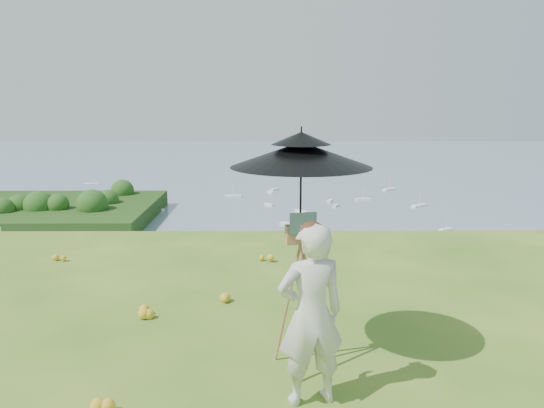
{
  "coord_description": "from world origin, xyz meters",
  "views": [
    {
      "loc": [
        0.36,
        -3.32,
        2.61
      ],
      "look_at": [
        0.41,
        3.9,
        1.17
      ],
      "focal_mm": 35.0,
      "sensor_mm": 36.0,
      "label": 1
    }
  ],
  "objects": [
    {
      "name": "shoreline_tier",
      "position": [
        0.0,
        75.0,
        -36.0
      ],
      "size": [
        170.0,
        28.0,
        8.0
      ],
      "primitive_type": "cube",
      "color": "slate",
      "rests_on": "bay_water"
    },
    {
      "name": "bay_water",
      "position": [
        0.0,
        240.0,
        -34.0
      ],
      "size": [
        700.0,
        700.0,
        0.0
      ],
      "primitive_type": "plane",
      "color": "slate",
      "rests_on": "ground"
    },
    {
      "name": "peninsula",
      "position": [
        -75.0,
        155.0,
        -29.0
      ],
      "size": [
        90.0,
        60.0,
        12.0
      ],
      "primitive_type": null,
      "color": "#19370F",
      "rests_on": "bay_water"
    },
    {
      "name": "slope_trees",
      "position": [
        0.0,
        35.0,
        -15.0
      ],
      "size": [
        110.0,
        50.0,
        6.0
      ],
      "primitive_type": null,
      "color": "#244815",
      "rests_on": "forest_slope"
    },
    {
      "name": "harbor_town",
      "position": [
        0.0,
        75.0,
        -29.5
      ],
      "size": [
        110.0,
        22.0,
        5.0
      ],
      "primitive_type": null,
      "color": "silver",
      "rests_on": "shoreline_tier"
    },
    {
      "name": "moored_boats",
      "position": [
        -12.5,
        161.0,
        -33.65
      ],
      "size": [
        140.0,
        140.0,
        0.7
      ],
      "primitive_type": null,
      "color": "white",
      "rests_on": "bay_water"
    },
    {
      "name": "painter",
      "position": [
        0.72,
        0.9,
        0.81
      ],
      "size": [
        0.67,
        0.52,
        1.61
      ],
      "primitive_type": "imported",
      "rotation": [
        0.0,
        0.0,
        3.4
      ],
      "color": "silver",
      "rests_on": "ground"
    },
    {
      "name": "field_easel",
      "position": [
        0.67,
        1.51,
        0.79
      ],
      "size": [
        0.71,
        0.71,
        1.57
      ],
      "primitive_type": null,
      "rotation": [
        0.0,
        0.0,
        0.21
      ],
      "color": "#93603D",
      "rests_on": "ground"
    },
    {
      "name": "sun_umbrella",
      "position": [
        0.66,
        1.54,
        1.83
      ],
      "size": [
        1.66,
        1.66,
        1.06
      ],
      "primitive_type": null,
      "rotation": [
        0.0,
        0.0,
        0.31
      ],
      "color": "black",
      "rests_on": "field_easel"
    },
    {
      "name": "painter_cap",
      "position": [
        0.72,
        0.9,
        1.57
      ],
      "size": [
        0.25,
        0.28,
        0.1
      ],
      "primitive_type": null,
      "rotation": [
        0.0,
        0.0,
        0.23
      ],
      "color": "#D27386",
      "rests_on": "painter"
    }
  ]
}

